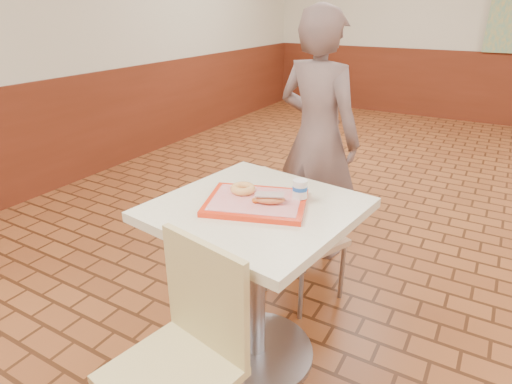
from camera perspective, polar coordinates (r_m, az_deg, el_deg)
The scene contains 9 objects.
promo_poster at distance 7.06m, azimuth 30.93°, elevation 20.55°, with size 0.50×0.03×1.20m, color gray.
main_table at distance 1.94m, azimuth -0.00°, elevation -8.96°, with size 0.78×0.78×0.83m.
chair_main_front at distance 1.64m, azimuth -9.42°, elevation -19.78°, with size 0.47×0.47×0.87m.
chair_main_back at distance 2.40m, azimuth 5.40°, elevation -5.30°, with size 0.49×0.49×0.80m.
customer at distance 2.83m, azimuth 8.20°, elevation 7.12°, with size 0.59×0.39×1.62m, color #735C59.
serving_tray at distance 1.81m, azimuth 0.00°, elevation -1.38°, with size 0.41×0.32×0.03m.
ring_donut at distance 1.86m, azimuth -1.77°, elevation 0.46°, with size 0.11×0.11×0.03m, color #EEA857.
long_john_donut at distance 1.76m, azimuth 1.71°, elevation -0.92°, with size 0.15×0.11×0.04m.
paper_cup at distance 1.81m, azimuth 5.88°, elevation 0.44°, with size 0.06×0.06×0.08m.
Camera 1 is at (-0.45, -2.11, 1.60)m, focal length 30.00 mm.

